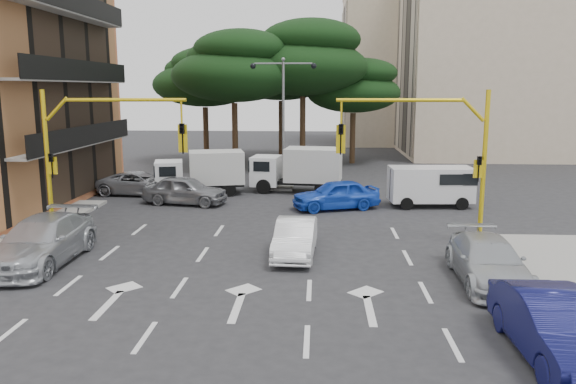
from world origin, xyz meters
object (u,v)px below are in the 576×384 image
at_px(car_blue_compact, 336,195).
at_px(car_silver_wagon, 42,241).
at_px(car_silver_cross_a, 140,183).
at_px(car_silver_cross_b, 185,190).
at_px(van_white, 430,186).
at_px(signal_mast_left, 90,144).
at_px(car_navy_parked, 555,327).
at_px(street_lamp_center, 283,98).
at_px(box_truck_b, 297,170).
at_px(box_truck_a, 201,173).
at_px(signal_mast_right, 438,146).
at_px(car_white_hatch, 295,238).
at_px(car_silver_parked, 488,261).

height_order(car_blue_compact, car_silver_wagon, car_silver_wagon).
bearing_deg(car_silver_cross_a, car_blue_compact, -100.39).
bearing_deg(car_silver_cross_b, van_white, -78.59).
height_order(signal_mast_left, car_silver_cross_a, signal_mast_left).
bearing_deg(car_navy_parked, street_lamp_center, 106.69).
distance_m(car_navy_parked, box_truck_b, 21.50).
xyz_separation_m(car_silver_cross_b, box_truck_a, (0.26, 2.75, 0.49)).
bearing_deg(car_silver_wagon, car_silver_cross_a, 92.89).
distance_m(car_silver_wagon, car_silver_cross_b, 10.67).
relative_size(signal_mast_right, car_silver_cross_b, 1.36).
bearing_deg(car_white_hatch, car_silver_parked, -20.04).
relative_size(car_silver_wagon, car_silver_parked, 1.15).
bearing_deg(car_white_hatch, car_silver_cross_a, 132.23).
bearing_deg(box_truck_a, car_silver_cross_b, 160.79).
xyz_separation_m(signal_mast_left, car_silver_cross_a, (-1.20, 9.51, -3.23)).
bearing_deg(van_white, box_truck_b, -121.52).
xyz_separation_m(signal_mast_right, box_truck_a, (-11.30, 9.76, -2.64)).
height_order(signal_mast_right, car_blue_compact, signal_mast_right).
xyz_separation_m(car_silver_cross_a, box_truck_a, (3.50, 0.25, 0.59)).
bearing_deg(car_white_hatch, car_blue_compact, 80.76).
distance_m(car_white_hatch, car_blue_compact, 8.29).
height_order(car_white_hatch, car_navy_parked, car_navy_parked).
relative_size(signal_mast_left, car_blue_compact, 1.37).
relative_size(car_blue_compact, van_white, 1.05).
xyz_separation_m(car_silver_cross_a, car_silver_cross_b, (3.24, -2.50, 0.10)).
bearing_deg(box_truck_b, car_silver_cross_b, 131.14).
relative_size(car_blue_compact, box_truck_a, 0.87).
bearing_deg(car_silver_cross_a, car_silver_wagon, -171.01).
xyz_separation_m(signal_mast_left, van_white, (14.85, 7.16, -2.84)).
xyz_separation_m(signal_mast_right, car_silver_parked, (0.80, -4.50, -3.18)).
relative_size(street_lamp_center, box_truck_b, 1.46).
relative_size(street_lamp_center, car_navy_parked, 1.68).
relative_size(car_blue_compact, car_silver_parked, 0.91).
distance_m(signal_mast_right, car_silver_cross_b, 13.88).
xyz_separation_m(signal_mast_left, box_truck_a, (2.30, 9.76, -2.64)).
distance_m(car_silver_cross_b, box_truck_a, 2.80).
bearing_deg(car_silver_wagon, box_truck_b, 59.62).
distance_m(car_white_hatch, box_truck_a, 13.10).
height_order(street_lamp_center, car_silver_wagon, street_lamp_center).
bearing_deg(car_silver_cross_a, street_lamp_center, -54.48).
xyz_separation_m(car_blue_compact, car_silver_cross_a, (-11.14, 3.31, -0.09)).
xyz_separation_m(signal_mast_right, car_white_hatch, (-5.38, -1.91, -3.22)).
relative_size(car_navy_parked, car_silver_parked, 0.95).
bearing_deg(car_silver_cross_a, car_silver_cross_b, -121.48).
bearing_deg(signal_mast_left, car_navy_parked, -33.55).
height_order(signal_mast_left, car_silver_wagon, signal_mast_left).
xyz_separation_m(car_white_hatch, car_silver_cross_b, (-6.19, 8.92, 0.09)).
bearing_deg(signal_mast_left, box_truck_a, 76.71).
relative_size(signal_mast_left, street_lamp_center, 0.77).
bearing_deg(van_white, street_lamp_center, -134.00).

